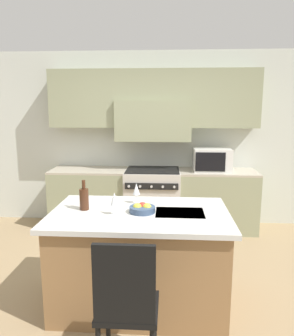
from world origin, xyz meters
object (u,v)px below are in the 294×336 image
(range_stove, at_px, (153,199))
(wine_glass_far, at_px, (136,190))
(wine_bottle, at_px, (84,198))
(fruit_bowl, at_px, (142,209))
(wine_glass_near, at_px, (114,200))
(microwave, at_px, (212,160))
(island_chair, at_px, (126,303))

(range_stove, bearing_deg, wine_glass_far, -92.75)
(wine_bottle, xyz_separation_m, fruit_bowl, (0.55, -0.04, -0.07))
(wine_glass_near, height_order, fruit_bowl, wine_glass_near)
(microwave, bearing_deg, wine_glass_near, -118.42)
(fruit_bowl, bearing_deg, range_stove, 89.95)
(wine_glass_near, distance_m, fruit_bowl, 0.28)
(island_chair, bearing_deg, wine_glass_near, 104.27)
(wine_glass_far, bearing_deg, wine_glass_near, -113.77)
(microwave, bearing_deg, wine_glass_far, -119.35)
(range_stove, xyz_separation_m, island_chair, (-0.04, -2.87, 0.11))
(wine_bottle, bearing_deg, wine_glass_far, 27.02)
(island_chair, xyz_separation_m, wine_glass_far, (-0.05, 1.17, 0.47))
(range_stove, relative_size, fruit_bowl, 3.90)
(microwave, xyz_separation_m, island_chair, (-0.92, -2.89, -0.50))
(fruit_bowl, bearing_deg, microwave, 66.06)
(island_chair, relative_size, wine_bottle, 3.66)
(range_stove, distance_m, wine_glass_near, 2.16)
(wine_bottle, relative_size, fruit_bowl, 1.19)
(wine_glass_near, relative_size, fruit_bowl, 0.86)
(wine_glass_far, bearing_deg, fruit_bowl, -73.90)
(range_stove, distance_m, wine_glass_far, 1.80)
(microwave, bearing_deg, island_chair, -107.67)
(microwave, height_order, wine_glass_far, microwave)
(microwave, xyz_separation_m, wine_glass_far, (-0.97, -1.72, -0.03))
(wine_glass_far, bearing_deg, microwave, 60.65)
(microwave, distance_m, island_chair, 3.07)
(range_stove, height_order, wine_glass_near, wine_glass_near)
(wine_glass_near, bearing_deg, fruit_bowl, 19.88)
(island_chair, bearing_deg, microwave, 72.33)
(wine_glass_near, bearing_deg, range_stove, 83.30)
(island_chair, distance_m, wine_glass_near, 0.96)
(microwave, height_order, island_chair, microwave)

